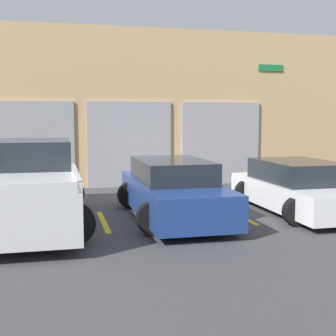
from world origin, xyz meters
The scene contains 7 objects.
ground_plane centered at (0.00, 0.00, 0.00)m, with size 28.00×28.00×0.00m, color #3D3D3F.
shophouse_building centered at (-0.01, 3.29, 2.57)m, with size 17.39×0.68×5.21m.
pickup_truck centered at (-3.16, -1.82, 0.82)m, with size 2.55×5.57×1.75m.
sedan_white centered at (3.16, -2.12, 0.58)m, with size 2.22×4.38×1.24m.
sedan_side centered at (0.00, -2.12, 0.63)m, with size 2.17×4.58×1.33m.
parking_stripe_left centered at (-1.58, -2.15, 0.00)m, with size 0.12×2.20×0.01m, color gold.
parking_stripe_centre centered at (1.58, -2.15, 0.00)m, with size 0.12×2.20×0.01m, color gold.
Camera 1 is at (-2.55, -12.31, 2.28)m, focal length 50.00 mm.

